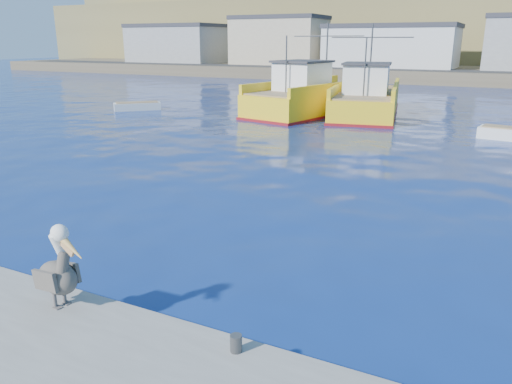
{
  "coord_description": "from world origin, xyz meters",
  "views": [
    {
      "loc": [
        6.5,
        -9.6,
        5.42
      ],
      "look_at": [
        0.15,
        2.97,
        1.13
      ],
      "focal_mm": 35.0,
      "sensor_mm": 36.0,
      "label": 1
    }
  ],
  "objects_px": {
    "skiff_left": "(137,107)",
    "pelican": "(59,271)",
    "trawler_yellow_b": "(367,100)",
    "trawler_yellow_a": "(314,98)"
  },
  "relations": [
    {
      "from": "skiff_left",
      "to": "pelican",
      "type": "xyz_separation_m",
      "value": [
        19.74,
        -25.97,
        0.98
      ]
    },
    {
      "from": "trawler_yellow_b",
      "to": "trawler_yellow_a",
      "type": "bearing_deg",
      "value": -167.79
    },
    {
      "from": "trawler_yellow_a",
      "to": "trawler_yellow_b",
      "type": "xyz_separation_m",
      "value": [
        3.92,
        0.85,
        -0.05
      ]
    },
    {
      "from": "trawler_yellow_a",
      "to": "pelican",
      "type": "xyz_separation_m",
      "value": [
        6.44,
        -30.97,
        0.06
      ]
    },
    {
      "from": "trawler_yellow_a",
      "to": "trawler_yellow_b",
      "type": "bearing_deg",
      "value": 12.21
    },
    {
      "from": "trawler_yellow_a",
      "to": "skiff_left",
      "type": "distance_m",
      "value": 14.24
    },
    {
      "from": "trawler_yellow_a",
      "to": "pelican",
      "type": "relative_size",
      "value": 8.34
    },
    {
      "from": "skiff_left",
      "to": "pelican",
      "type": "distance_m",
      "value": 32.63
    },
    {
      "from": "trawler_yellow_a",
      "to": "pelican",
      "type": "height_order",
      "value": "trawler_yellow_a"
    },
    {
      "from": "trawler_yellow_a",
      "to": "trawler_yellow_b",
      "type": "relative_size",
      "value": 1.07
    }
  ]
}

